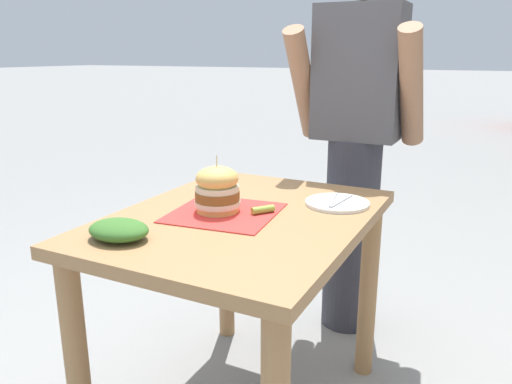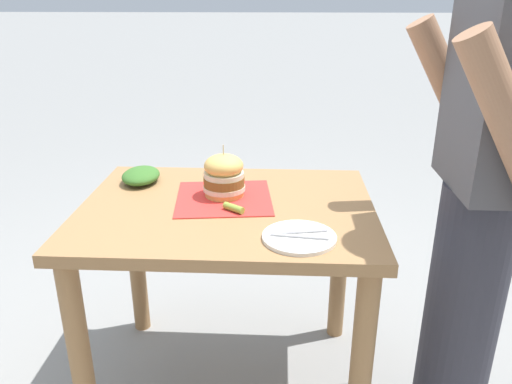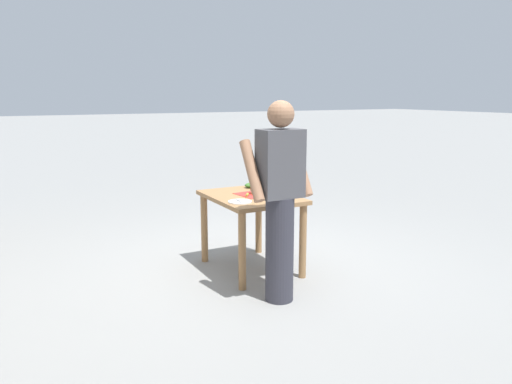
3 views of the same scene
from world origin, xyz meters
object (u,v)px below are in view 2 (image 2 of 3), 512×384
at_px(pickle_spear, 234,208).
at_px(side_plate_with_forks, 299,237).
at_px(sandwich, 224,175).
at_px(side_salad, 141,176).
at_px(diner_across_table, 483,191).
at_px(patio_table, 228,241).

relative_size(pickle_spear, side_plate_with_forks, 0.35).
xyz_separation_m(sandwich, pickle_spear, (0.14, 0.05, -0.06)).
distance_m(side_salad, diner_across_table, 1.19).
bearing_deg(patio_table, diner_across_table, 79.56).
bearing_deg(sandwich, patio_table, 12.06).
bearing_deg(side_plate_with_forks, diner_across_table, 100.13).
bearing_deg(side_salad, side_plate_with_forks, 53.01).
bearing_deg(pickle_spear, side_plate_with_forks, 49.22).
distance_m(sandwich, side_plate_with_forks, 0.42).
xyz_separation_m(pickle_spear, side_plate_with_forks, (0.18, 0.21, -0.01)).
height_order(side_plate_with_forks, diner_across_table, diner_across_table).
xyz_separation_m(patio_table, side_plate_with_forks, (0.24, 0.24, 0.15)).
height_order(side_plate_with_forks, side_salad, side_salad).
distance_m(patio_table, side_plate_with_forks, 0.37).
bearing_deg(diner_across_table, patio_table, -100.44).
distance_m(patio_table, pickle_spear, 0.17).
height_order(patio_table, diner_across_table, diner_across_table).
bearing_deg(side_salad, patio_table, 59.97).
height_order(pickle_spear, diner_across_table, diner_across_table).
height_order(patio_table, side_salad, side_salad).
relative_size(patio_table, side_plate_with_forks, 4.56).
height_order(patio_table, side_plate_with_forks, side_plate_with_forks).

